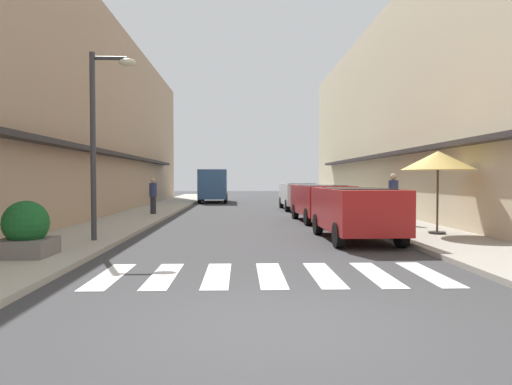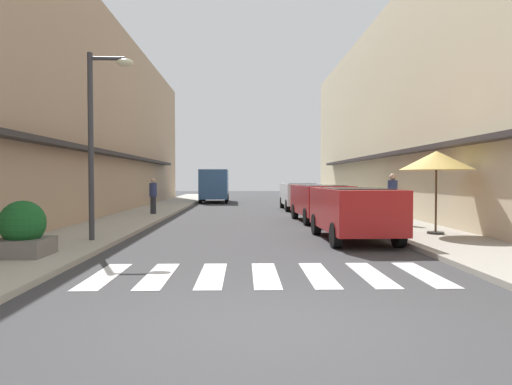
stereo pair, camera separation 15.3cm
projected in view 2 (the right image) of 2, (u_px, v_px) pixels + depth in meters
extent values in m
plane|color=#38383A|center=(252.00, 217.00, 20.54)|extent=(84.59, 84.59, 0.00)
cube|color=#ADA899|center=(140.00, 216.00, 20.40)|extent=(2.61, 53.83, 0.12)
cube|color=#9E998E|center=(363.00, 215.00, 20.67)|extent=(2.61, 53.83, 0.12)
cube|color=tan|center=(61.00, 117.00, 21.08)|extent=(5.00, 36.61, 9.18)
cube|color=#332D2D|center=(122.00, 156.00, 21.21)|extent=(0.50, 25.62, 0.16)
cube|color=beige|center=(439.00, 111.00, 21.54)|extent=(5.00, 36.61, 9.87)
cube|color=#332D2D|center=(380.00, 156.00, 21.53)|extent=(0.50, 25.62, 0.16)
cube|color=silver|center=(105.00, 276.00, 8.06)|extent=(0.45, 2.20, 0.01)
cube|color=silver|center=(158.00, 276.00, 8.09)|extent=(0.45, 2.20, 0.01)
cube|color=silver|center=(212.00, 275.00, 8.11)|extent=(0.45, 2.20, 0.01)
cube|color=silver|center=(265.00, 275.00, 8.14)|extent=(0.45, 2.20, 0.01)
cube|color=silver|center=(318.00, 275.00, 8.16)|extent=(0.45, 2.20, 0.01)
cube|color=silver|center=(371.00, 275.00, 8.19)|extent=(0.45, 2.20, 0.01)
cube|color=silver|center=(423.00, 274.00, 8.21)|extent=(0.45, 2.20, 0.01)
cube|color=maroon|center=(353.00, 209.00, 12.72)|extent=(1.84, 4.18, 1.13)
cube|color=black|center=(355.00, 198.00, 12.50)|extent=(1.52, 2.35, 0.56)
cylinder|color=black|center=(316.00, 224.00, 14.06)|extent=(0.23, 0.64, 0.64)
cylinder|color=black|center=(367.00, 224.00, 14.14)|extent=(0.23, 0.64, 0.64)
cylinder|color=black|center=(336.00, 235.00, 11.33)|extent=(0.23, 0.64, 0.64)
cylinder|color=black|center=(399.00, 235.00, 11.40)|extent=(0.23, 0.64, 0.64)
cube|color=maroon|center=(320.00, 200.00, 18.24)|extent=(1.96, 4.32, 1.13)
cube|color=black|center=(321.00, 192.00, 18.02)|extent=(1.59, 2.44, 0.56)
cylinder|color=black|center=(295.00, 211.00, 19.59)|extent=(0.25, 0.65, 0.64)
cylinder|color=black|center=(331.00, 211.00, 19.71)|extent=(0.25, 0.65, 0.64)
cylinder|color=black|center=(307.00, 217.00, 16.80)|extent=(0.25, 0.65, 0.64)
cylinder|color=black|center=(349.00, 217.00, 16.92)|extent=(0.25, 0.65, 0.64)
cube|color=silver|center=(299.00, 194.00, 25.23)|extent=(1.81, 4.51, 1.13)
cube|color=black|center=(300.00, 188.00, 24.99)|extent=(1.50, 2.53, 0.56)
cylinder|color=black|center=(282.00, 203.00, 26.69)|extent=(0.23, 0.64, 0.64)
cylinder|color=black|center=(309.00, 203.00, 26.76)|extent=(0.23, 0.64, 0.64)
cylinder|color=black|center=(288.00, 206.00, 23.73)|extent=(0.23, 0.64, 0.64)
cylinder|color=black|center=(318.00, 206.00, 23.80)|extent=(0.23, 0.64, 0.64)
cube|color=#33598C|center=(215.00, 184.00, 33.28)|extent=(2.06, 5.44, 2.03)
cube|color=black|center=(214.00, 174.00, 32.99)|extent=(1.70, 3.06, 0.56)
cylinder|color=black|center=(204.00, 197.00, 35.05)|extent=(0.23, 0.64, 0.64)
cylinder|color=black|center=(227.00, 197.00, 35.13)|extent=(0.23, 0.64, 0.64)
cylinder|color=black|center=(201.00, 199.00, 31.49)|extent=(0.23, 0.64, 0.64)
cylinder|color=black|center=(226.00, 199.00, 31.57)|extent=(0.23, 0.64, 0.64)
cylinder|color=#38383D|center=(91.00, 147.00, 11.88)|extent=(0.14, 0.14, 4.88)
cylinder|color=#38383D|center=(107.00, 58.00, 11.82)|extent=(0.90, 0.10, 0.10)
ellipsoid|color=beige|center=(125.00, 62.00, 11.84)|extent=(0.44, 0.28, 0.20)
cylinder|color=#262626|center=(436.00, 233.00, 13.28)|extent=(0.48, 0.48, 0.06)
cylinder|color=#4C3823|center=(436.00, 197.00, 13.25)|extent=(0.06, 0.06, 2.14)
cone|color=#D8B259|center=(436.00, 160.00, 13.22)|extent=(2.10, 2.10, 0.55)
cube|color=slate|center=(23.00, 247.00, 9.50)|extent=(1.04, 1.04, 0.36)
sphere|color=#195623|center=(23.00, 223.00, 9.48)|extent=(0.93, 0.93, 0.93)
cube|color=gray|center=(379.00, 217.00, 16.55)|extent=(1.00, 1.00, 0.43)
sphere|color=#195623|center=(379.00, 201.00, 16.53)|extent=(1.01, 1.01, 1.01)
cube|color=slate|center=(364.00, 209.00, 20.89)|extent=(0.79, 0.79, 0.46)
sphere|color=#2D7533|center=(364.00, 198.00, 20.88)|extent=(0.74, 0.74, 0.74)
cylinder|color=#282B33|center=(153.00, 205.00, 20.80)|extent=(0.26, 0.26, 0.79)
cylinder|color=navy|center=(153.00, 190.00, 20.78)|extent=(0.34, 0.34, 0.62)
sphere|color=tan|center=(153.00, 181.00, 20.77)|extent=(0.21, 0.21, 0.21)
cylinder|color=#282B33|center=(392.00, 212.00, 16.21)|extent=(0.26, 0.26, 0.87)
cylinder|color=navy|center=(393.00, 190.00, 16.18)|extent=(0.34, 0.34, 0.69)
sphere|color=tan|center=(393.00, 177.00, 16.17)|extent=(0.23, 0.23, 0.23)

